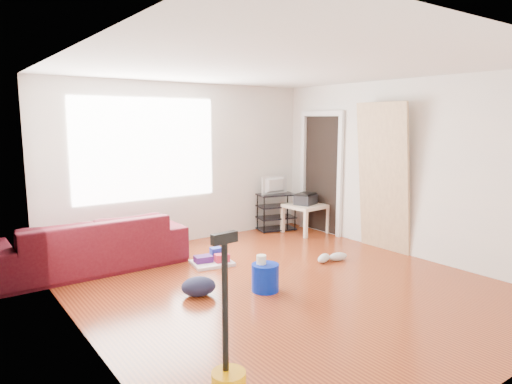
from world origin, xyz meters
TOP-DOWN VIEW (x-y plane):
  - room at (0.07, 0.15)m, footprint 4.51×5.01m
  - sofa at (-1.64, 1.95)m, footprint 2.38×0.93m
  - tv_stand at (1.65, 2.22)m, footprint 0.72×0.52m
  - tv at (1.65, 2.22)m, footprint 0.54×0.07m
  - side_table at (1.95, 1.79)m, footprint 0.64×0.64m
  - printer at (1.95, 1.79)m, footprint 0.45×0.40m
  - bucket at (-0.27, 0.01)m, footprint 0.39×0.39m
  - toilet_paper at (-0.30, 0.04)m, footprint 0.11×0.11m
  - cleaning_tray at (-0.25, 1.21)m, footprint 0.59×0.51m
  - backpack at (-0.95, 0.32)m, footprint 0.46×0.42m
  - sneakers at (1.12, 0.35)m, footprint 0.52×0.26m
  - door_panel at (2.13, 0.32)m, footprint 0.27×0.88m

SIDE VIEW (x-z plane):
  - sofa at x=-1.64m, z-range -0.35..0.35m
  - bucket at x=-0.27m, z-range -0.16..0.16m
  - backpack at x=-0.95m, z-range -0.10..0.10m
  - door_panel at x=2.13m, z-range -1.09..1.09m
  - cleaning_tray at x=-0.25m, z-range -0.04..0.15m
  - sneakers at x=1.12m, z-range 0.00..0.12m
  - toilet_paper at x=-0.30m, z-range 0.16..0.26m
  - tv_stand at x=1.65m, z-range 0.01..0.66m
  - side_table at x=1.95m, z-range 0.17..0.67m
  - printer at x=1.95m, z-range 0.49..0.69m
  - tv at x=1.65m, z-range 0.65..0.96m
  - room at x=0.07m, z-range 0.00..2.51m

